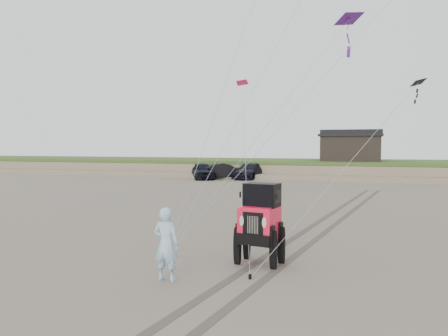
{
  "coord_description": "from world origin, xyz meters",
  "views": [
    {
      "loc": [
        3.53,
        -11.59,
        3.4
      ],
      "look_at": [
        -1.21,
        3.0,
        2.6
      ],
      "focal_mm": 35.0,
      "sensor_mm": 36.0,
      "label": 1
    }
  ],
  "objects": [
    {
      "name": "ground",
      "position": [
        0.0,
        0.0,
        0.0
      ],
      "size": [
        160.0,
        160.0,
        0.0
      ],
      "primitive_type": "plane",
      "color": "#6B6054",
      "rests_on": "ground"
    },
    {
      "name": "jeep",
      "position": [
        0.68,
        0.45,
        0.93
      ],
      "size": [
        2.88,
        5.24,
        1.85
      ],
      "primitive_type": null,
      "rotation": [
        0.0,
        0.0,
        -0.15
      ],
      "color": "#FB193B",
      "rests_on": "ground"
    },
    {
      "name": "truck_a",
      "position": [
        -12.03,
        29.38,
        0.83
      ],
      "size": [
        4.04,
        5.24,
        1.67
      ],
      "primitive_type": "imported",
      "rotation": [
        0.0,
        0.0,
        0.49
      ],
      "color": "black",
      "rests_on": "ground"
    },
    {
      "name": "truck_b",
      "position": [
        -9.96,
        30.27,
        0.79
      ],
      "size": [
        5.06,
        3.59,
        1.58
      ],
      "primitive_type": "imported",
      "rotation": [
        0.0,
        0.0,
        2.02
      ],
      "color": "black",
      "rests_on": "ground"
    },
    {
      "name": "stake_aux",
      "position": [
        0.78,
        -0.99,
        0.06
      ],
      "size": [
        0.08,
        0.08,
        0.12
      ],
      "primitive_type": "cylinder",
      "color": "black",
      "rests_on": "ground"
    },
    {
      "name": "dune_ridge",
      "position": [
        0.0,
        37.5,
        0.82
      ],
      "size": [
        160.0,
        14.25,
        1.73
      ],
      "color": "#7A6B54",
      "rests_on": "ground"
    },
    {
      "name": "man",
      "position": [
        -1.19,
        -1.78,
        0.93
      ],
      "size": [
        0.69,
        0.47,
        1.87
      ],
      "primitive_type": "imported",
      "rotation": [
        0.0,
        0.0,
        3.11
      ],
      "color": "#97C7EA",
      "rests_on": "ground"
    },
    {
      "name": "tire_tracks",
      "position": [
        2.0,
        8.0,
        0.0
      ],
      "size": [
        5.22,
        29.74,
        0.01
      ],
      "color": "#4C443D",
      "rests_on": "ground"
    },
    {
      "name": "kite_flock",
      "position": [
        2.44,
        8.47,
        9.42
      ],
      "size": [
        7.6,
        8.29,
        8.94
      ],
      "color": "#DE1B55",
      "rests_on": "ground"
    },
    {
      "name": "cabin",
      "position": [
        2.0,
        37.0,
        3.24
      ],
      "size": [
        6.4,
        5.4,
        3.35
      ],
      "color": "black",
      "rests_on": "dune_ridge"
    },
    {
      "name": "stake_main",
      "position": [
        -2.16,
        0.19,
        0.06
      ],
      "size": [
        0.08,
        0.08,
        0.12
      ],
      "primitive_type": "cylinder",
      "color": "black",
      "rests_on": "ground"
    },
    {
      "name": "truck_c",
      "position": [
        -7.65,
        31.1,
        0.78
      ],
      "size": [
        2.78,
        5.61,
        1.57
      ],
      "primitive_type": "imported",
      "rotation": [
        0.0,
        0.0,
        -0.11
      ],
      "color": "black",
      "rests_on": "ground"
    }
  ]
}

